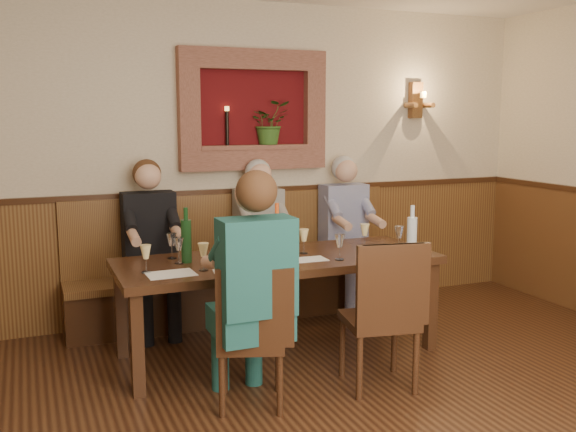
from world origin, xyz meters
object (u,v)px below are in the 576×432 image
person_bench_right (348,246)px  wine_bottle_green_b (186,240)px  chair_near_left (251,365)px  spittoon_bucket (250,243)px  bench (240,282)px  person_bench_mid (262,254)px  chair_near_right (379,344)px  person_bench_left (152,263)px  dining_table (278,267)px  wine_bottle_green_a (277,234)px  water_bottle (412,236)px  person_chair_front (252,310)px

person_bench_right → wine_bottle_green_b: person_bench_right is taller
chair_near_left → spittoon_bucket: (0.26, 0.75, 0.61)m
bench → person_bench_mid: 0.33m
chair_near_right → spittoon_bucket: bearing=138.2°
person_bench_left → bench: bearing=7.7°
bench → dining_table: bearing=-90.0°
chair_near_right → wine_bottle_green_a: 1.15m
bench → water_bottle: size_ratio=7.58×
spittoon_bucket → bench: bearing=76.7°
person_bench_right → person_chair_front: person_chair_front is taller
bench → spittoon_bucket: 1.14m
bench → person_bench_left: (-0.79, -0.11, 0.27)m
wine_bottle_green_a → person_bench_right: bearing=37.4°
dining_table → chair_near_right: chair_near_right is taller
wine_bottle_green_b → chair_near_left: bearing=-78.0°
person_chair_front → spittoon_bucket: size_ratio=5.71×
person_bench_mid → person_chair_front: (-0.66, -1.61, 0.03)m
chair_near_left → dining_table: bearing=77.3°
chair_near_left → spittoon_bucket: bearing=90.5°
person_bench_right → wine_bottle_green_b: size_ratio=3.57×
dining_table → wine_bottle_green_a: (0.01, 0.06, 0.24)m
chair_near_left → person_bench_right: 2.23m
dining_table → water_bottle: water_bottle is taller
person_bench_mid → spittoon_bucket: size_ratio=5.45×
dining_table → chair_near_left: size_ratio=2.62×
spittoon_bucket → chair_near_left: bearing=-109.1°
chair_near_right → person_chair_front: size_ratio=0.68×
chair_near_right → person_bench_right: (0.63, 1.67, 0.30)m
dining_table → spittoon_bucket: size_ratio=9.19×
bench → wine_bottle_green_b: (-0.67, -0.85, 0.59)m
dining_table → wine_bottle_green_b: (-0.67, 0.10, 0.24)m
dining_table → person_bench_mid: 0.86m
person_chair_front → dining_table: bearing=58.1°
chair_near_right → dining_table: bearing=126.0°
wine_bottle_green_a → person_bench_left: bearing=136.1°
dining_table → person_chair_front: (-0.48, -0.78, -0.06)m
person_bench_left → person_chair_front: person_chair_front is taller
spittoon_bucket → wine_bottle_green_b: wine_bottle_green_b is taller
bench → chair_near_left: bearing=-105.9°
person_bench_mid → person_bench_right: person_bench_right is taller
wine_bottle_green_b → bench: bearing=51.5°
chair_near_right → person_bench_mid: size_ratio=0.71×
chair_near_left → chair_near_right: chair_near_right is taller
wine_bottle_green_b → person_chair_front: bearing=-77.6°
chair_near_left → wine_bottle_green_a: size_ratio=2.29×
spittoon_bucket → wine_bottle_green_b: bearing=165.2°
spittoon_bucket → wine_bottle_green_a: (0.24, 0.08, 0.03)m
dining_table → bench: size_ratio=0.80×
person_bench_mid → wine_bottle_green_b: (-0.85, -0.74, 0.33)m
person_chair_front → wine_bottle_green_a: person_chair_front is taller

